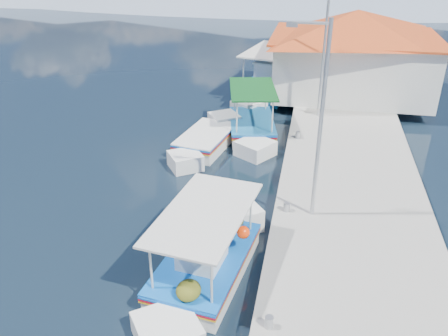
# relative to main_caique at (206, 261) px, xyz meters

# --- Properties ---
(ground) EXTENTS (160.00, 160.00, 0.00)m
(ground) POSITION_rel_main_caique_xyz_m (-1.85, 0.89, -0.44)
(ground) COLOR black
(ground) RESTS_ON ground
(quay) EXTENTS (5.00, 44.00, 0.50)m
(quay) POSITION_rel_main_caique_xyz_m (4.05, 6.89, -0.19)
(quay) COLOR gray
(quay) RESTS_ON ground
(bollards) EXTENTS (0.20, 17.20, 0.30)m
(bollards) POSITION_rel_main_caique_xyz_m (1.95, 6.14, 0.21)
(bollards) COLOR #A5A8AD
(bollards) RESTS_ON quay
(main_caique) EXTENTS (2.62, 6.90, 2.29)m
(main_caique) POSITION_rel_main_caique_xyz_m (0.00, 0.00, 0.00)
(main_caique) COLOR white
(main_caique) RESTS_ON ground
(caique_green_canopy) EXTENTS (2.84, 6.44, 2.46)m
(caique_green_canopy) POSITION_rel_main_caique_xyz_m (-0.20, 10.20, -0.07)
(caique_green_canopy) COLOR white
(caique_green_canopy) RESTS_ON ground
(caique_blue_hull) EXTENTS (2.42, 5.85, 1.06)m
(caique_blue_hull) POSITION_rel_main_caique_xyz_m (-1.96, 8.27, -0.16)
(caique_blue_hull) COLOR white
(caique_blue_hull) RESTS_ON ground
(caique_far) EXTENTS (3.54, 8.00, 2.87)m
(caique_far) POSITION_rel_main_caique_xyz_m (-0.06, 16.25, 0.09)
(caique_far) COLOR #1B66A3
(caique_far) RESTS_ON ground
(harbor_building) EXTENTS (10.49, 10.49, 4.40)m
(harbor_building) POSITION_rel_main_caique_xyz_m (4.35, 15.89, 2.33)
(harbor_building) COLOR silver
(harbor_building) RESTS_ON quay
(lamp_post_near) EXTENTS (1.21, 0.14, 6.00)m
(lamp_post_near) POSITION_rel_main_caique_xyz_m (2.66, 2.89, 3.41)
(lamp_post_near) COLOR #A5A8AD
(lamp_post_near) RESTS_ON quay
(lamp_post_far) EXTENTS (1.21, 0.14, 6.00)m
(lamp_post_far) POSITION_rel_main_caique_xyz_m (2.66, 11.89, 3.41)
(lamp_post_far) COLOR #A5A8AD
(lamp_post_far) RESTS_ON quay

